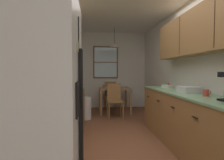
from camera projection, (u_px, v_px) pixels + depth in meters
ground_plane at (118, 133)px, 3.69m from camera, size 12.00×12.00×0.00m
wall_left at (48, 69)px, 3.49m from camera, size 0.10×9.00×2.55m
wall_right at (183, 70)px, 3.77m from camera, size 0.10×9.00×2.55m
wall_back at (108, 70)px, 6.27m from camera, size 4.40×0.10×2.55m
ceiling_slab at (118, 2)px, 3.57m from camera, size 4.40×9.00×0.08m
refrigerator at (29, 121)px, 1.30m from camera, size 0.73×0.78×1.77m
stove_range at (48, 140)px, 2.03m from camera, size 0.66×0.63×1.10m
microwave_over_range at (36, 35)px, 1.97m from camera, size 0.39×0.64×0.35m
counter_left at (66, 114)px, 3.34m from camera, size 0.64×2.01×0.90m
upper_cabinets_left at (56, 38)px, 3.21m from camera, size 0.33×2.09×0.71m
counter_right at (192, 123)px, 2.79m from camera, size 0.64×3.06×0.90m
upper_cabinets_right at (205, 30)px, 2.68m from camera, size 0.33×2.74×0.69m
dining_table at (114, 92)px, 5.50m from camera, size 0.90×0.85×0.75m
dining_chair_near at (115, 99)px, 4.87m from camera, size 0.42×0.42×0.90m
dining_chair_far at (110, 93)px, 6.13m from camera, size 0.41×0.41×0.90m
pendant_light at (114, 46)px, 5.43m from camera, size 0.29×0.29×0.60m
back_window at (106, 62)px, 6.17m from camera, size 0.84×0.05×1.07m
trash_bin at (85, 108)px, 4.73m from camera, size 0.31×0.31×0.56m
storage_canister at (56, 89)px, 2.47m from camera, size 0.12×0.12×0.20m
dish_towel at (81, 132)px, 2.23m from camera, size 0.02×0.16×0.24m
mug_by_coffeemaker at (206, 93)px, 2.49m from camera, size 0.12×0.08×0.09m
fruit_bowl at (167, 86)px, 3.80m from camera, size 0.22×0.22×0.09m
dish_rack at (189, 90)px, 2.89m from camera, size 0.28×0.34×0.10m
table_serving_bowl at (118, 87)px, 5.51m from camera, size 0.19×0.19×0.06m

